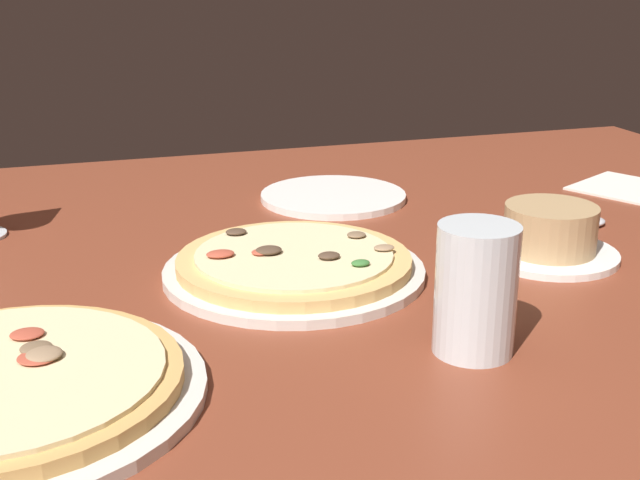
# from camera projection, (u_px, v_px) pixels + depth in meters

# --- Properties ---
(dining_table) EXTENTS (1.50, 1.10, 0.04)m
(dining_table) POSITION_uv_depth(u_px,v_px,m) (344.00, 274.00, 0.94)
(dining_table) COLOR brown
(dining_table) RESTS_ON ground
(pizza_main) EXTENTS (0.27, 0.27, 0.03)m
(pizza_main) POSITION_uv_depth(u_px,v_px,m) (294.00, 265.00, 0.88)
(pizza_main) COLOR silver
(pizza_main) RESTS_ON dining_table
(pizza_side) EXTENTS (0.30, 0.30, 0.03)m
(pizza_side) POSITION_uv_depth(u_px,v_px,m) (6.00, 386.00, 0.63)
(pizza_side) COLOR silver
(pizza_side) RESTS_ON dining_table
(ramekin_on_saucer) EXTENTS (0.15, 0.15, 0.06)m
(ramekin_on_saucer) POSITION_uv_depth(u_px,v_px,m) (550.00, 235.00, 0.93)
(ramekin_on_saucer) COLOR white
(ramekin_on_saucer) RESTS_ON dining_table
(water_glass) EXTENTS (0.07, 0.07, 0.11)m
(water_glass) POSITION_uv_depth(u_px,v_px,m) (475.00, 295.00, 0.70)
(water_glass) COLOR silver
(water_glass) RESTS_ON dining_table
(side_plate) EXTENTS (0.20, 0.20, 0.01)m
(side_plate) POSITION_uv_depth(u_px,v_px,m) (333.00, 196.00, 1.16)
(side_plate) COLOR white
(side_plate) RESTS_ON dining_table
(spoon) EXTENTS (0.06, 0.11, 0.01)m
(spoon) POSITION_uv_depth(u_px,v_px,m) (582.00, 220.00, 1.05)
(spoon) COLOR silver
(spoon) RESTS_ON dining_table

